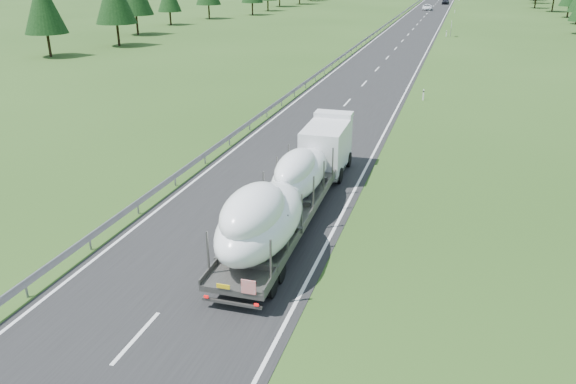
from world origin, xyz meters
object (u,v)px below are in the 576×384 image
(distant_van, at_px, (427,7))
(distant_car_dark, at_px, (446,1))
(boat_truck, at_px, (290,186))
(highway_sign, at_px, (451,26))

(distant_van, bearing_deg, distant_car_dark, 79.73)
(boat_truck, bearing_deg, distant_van, 91.35)
(distant_van, relative_size, distant_car_dark, 1.14)
(highway_sign, height_order, boat_truck, boat_truck)
(distant_van, xyz_separation_m, distant_car_dark, (3.66, 24.55, 0.06))
(highway_sign, bearing_deg, boat_truck, -93.46)
(boat_truck, distance_m, distant_car_dark, 160.92)
(boat_truck, bearing_deg, highway_sign, 86.54)
(distant_van, height_order, distant_car_dark, distant_car_dark)
(distant_van, distance_m, distant_car_dark, 24.82)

